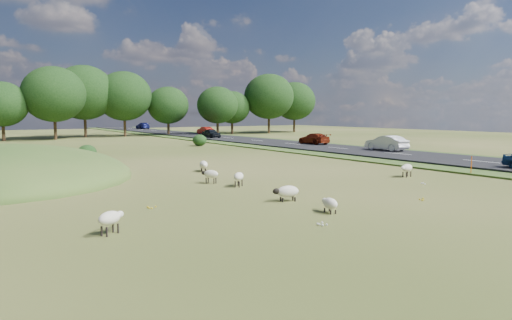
{
  "coord_description": "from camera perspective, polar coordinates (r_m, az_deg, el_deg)",
  "views": [
    {
      "loc": [
        -13.35,
        -20.07,
        3.94
      ],
      "look_at": [
        2.0,
        4.0,
        1.0
      ],
      "focal_mm": 32.0,
      "sensor_mm": 36.0,
      "label": 1
    }
  ],
  "objects": [
    {
      "name": "car_4",
      "position": [
        80.02,
        -6.38,
        3.67
      ],
      "size": [
        1.41,
        4.03,
        1.33
      ],
      "primitive_type": "imported",
      "rotation": [
        0.0,
        0.0,
        3.14
      ],
      "color": "maroon",
      "rests_on": "road"
    },
    {
      "name": "car_3",
      "position": [
        55.18,
        7.24,
        2.67
      ],
      "size": [
        1.82,
        4.48,
        1.3
      ],
      "primitive_type": "imported",
      "rotation": [
        0.0,
        0.0,
        3.14
      ],
      "color": "maroon",
      "rests_on": "road"
    },
    {
      "name": "sheep_5",
      "position": [
        29.65,
        18.33,
        -0.95
      ],
      "size": [
        1.17,
        0.66,
        0.82
      ],
      "rotation": [
        0.0,
        0.0,
        3.33
      ],
      "color": "beige",
      "rests_on": "ground"
    },
    {
      "name": "road",
      "position": [
        60.28,
        1.14,
        2.25
      ],
      "size": [
        8.0,
        150.0,
        0.25
      ],
      "primitive_type": "cube",
      "color": "black",
      "rests_on": "ground"
    },
    {
      "name": "sheep_6",
      "position": [
        18.37,
        9.21,
        -5.37
      ],
      "size": [
        0.64,
        1.08,
        0.6
      ],
      "rotation": [
        0.0,
        0.0,
        1.34
      ],
      "color": "beige",
      "rests_on": "ground"
    },
    {
      "name": "sheep_4",
      "position": [
        15.66,
        -17.76,
        -6.94
      ],
      "size": [
        1.08,
        0.87,
        0.78
      ],
      "rotation": [
        0.0,
        0.0,
        0.56
      ],
      "color": "beige",
      "rests_on": "ground"
    },
    {
      "name": "treeline",
      "position": [
        76.54,
        -23.47,
        7.36
      ],
      "size": [
        96.28,
        14.66,
        11.7
      ],
      "color": "black",
      "rests_on": "ground"
    },
    {
      "name": "car_2",
      "position": [
        110.58,
        -13.97,
        4.17
      ],
      "size": [
        2.07,
        5.1,
        1.48
      ],
      "primitive_type": "imported",
      "rotation": [
        0.0,
        0.0,
        3.14
      ],
      "color": "navy",
      "rests_on": "road"
    },
    {
      "name": "ground",
      "position": [
        42.42,
        -14.04,
        0.37
      ],
      "size": [
        160.0,
        160.0,
        0.0
      ],
      "primitive_type": "plane",
      "color": "#364B17",
      "rests_on": "ground"
    },
    {
      "name": "marker_post",
      "position": [
        32.34,
        25.32,
        -0.61
      ],
      "size": [
        0.06,
        0.06,
        1.2
      ],
      "primitive_type": "cylinder",
      "color": "#D8590C",
      "rests_on": "ground"
    },
    {
      "name": "sheep_2",
      "position": [
        25.72,
        -5.71,
        -1.76
      ],
      "size": [
        0.85,
        1.07,
        0.76
      ],
      "rotation": [
        0.0,
        0.0,
        2.12
      ],
      "color": "beige",
      "rests_on": "ground"
    },
    {
      "name": "car_5",
      "position": [
        69.54,
        -5.62,
        3.36
      ],
      "size": [
        1.59,
        3.95,
        1.35
      ],
      "primitive_type": "imported",
      "color": "black",
      "rests_on": "road"
    },
    {
      "name": "sheep_1",
      "position": [
        20.47,
        3.9,
        -3.94
      ],
      "size": [
        1.29,
        0.77,
        0.72
      ],
      "rotation": [
        0.0,
        0.0,
        2.9
      ],
      "color": "beige",
      "rests_on": "ground"
    },
    {
      "name": "sheep_0",
      "position": [
        24.51,
        -2.16,
        -2.08
      ],
      "size": [
        1.03,
        0.98,
        0.78
      ],
      "rotation": [
        0.0,
        0.0,
        0.74
      ],
      "color": "beige",
      "rests_on": "ground"
    },
    {
      "name": "sheep_3",
      "position": [
        31.09,
        -6.57,
        -0.6
      ],
      "size": [
        0.89,
        1.3,
        0.72
      ],
      "rotation": [
        0.0,
        0.0,
        4.33
      ],
      "color": "beige",
      "rests_on": "ground"
    },
    {
      "name": "car_1",
      "position": [
        47.13,
        15.98,
        2.06
      ],
      "size": [
        1.57,
        4.5,
        1.48
      ],
      "primitive_type": "imported",
      "rotation": [
        0.0,
        0.0,
        3.14
      ],
      "color": "silver",
      "rests_on": "road"
    },
    {
      "name": "shrubs",
      "position": [
        47.98,
        -18.45,
        1.65
      ],
      "size": [
        28.42,
        11.48,
        1.39
      ],
      "color": "black",
      "rests_on": "ground"
    }
  ]
}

